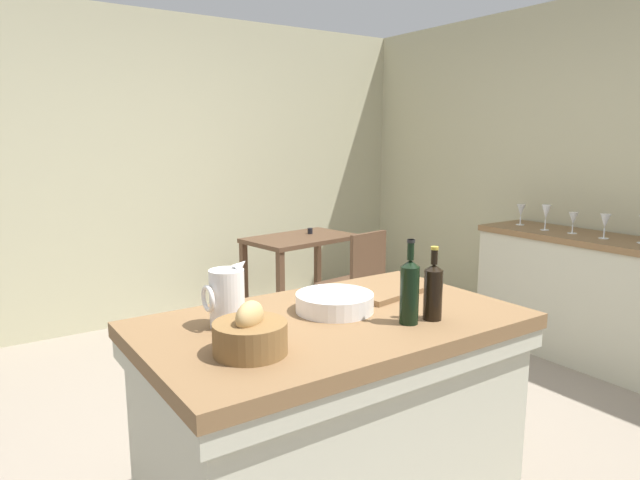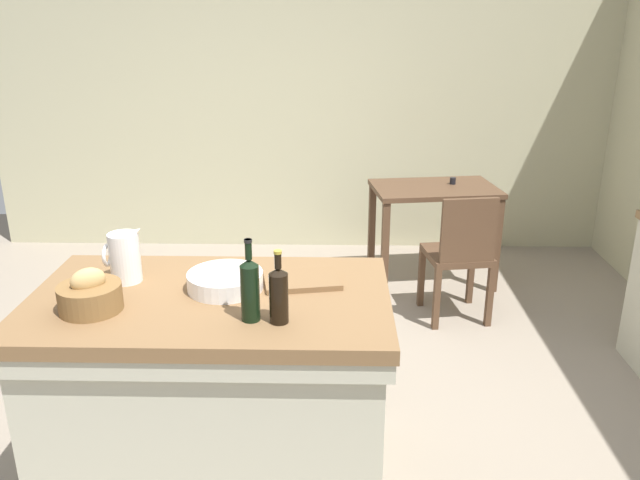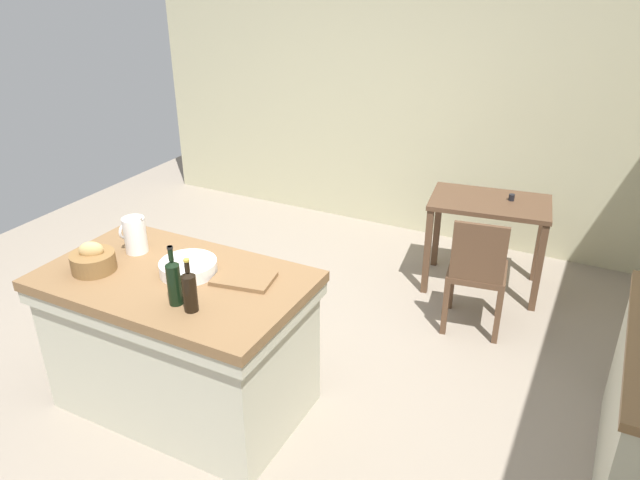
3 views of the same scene
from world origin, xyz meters
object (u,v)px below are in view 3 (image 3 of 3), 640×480
wash_bowl (188,267)px  cutting_board (244,279)px  bread_basket (93,260)px  wine_bottle_amber (174,281)px  wine_bottle_dark (190,290)px  writing_desk (489,215)px  island_table (181,337)px  pitcher (135,234)px  wooden_chair (477,271)px

wash_bowl → cutting_board: size_ratio=0.99×
bread_basket → wine_bottle_amber: (0.63, -0.07, 0.07)m
bread_basket → wine_bottle_dark: (0.74, -0.09, 0.05)m
writing_desk → wine_bottle_dark: wine_bottle_dark is taller
cutting_board → wine_bottle_amber: (-0.18, -0.35, 0.12)m
island_table → cutting_board: size_ratio=4.63×
pitcher → cutting_board: (0.76, -0.00, -0.10)m
wine_bottle_amber → writing_desk: bearing=66.6°
pitcher → wine_bottle_amber: wine_bottle_amber is taller
pitcher → wine_bottle_amber: size_ratio=0.80×
cutting_board → wine_bottle_dark: bearing=-100.4°
wooden_chair → wine_bottle_dark: size_ratio=3.09×
bread_basket → writing_desk: bearing=54.5°
bread_basket → wine_bottle_dark: bearing=-6.6°
bread_basket → wine_bottle_dark: wine_bottle_dark is taller
wine_bottle_dark → wine_bottle_amber: size_ratio=0.89×
bread_basket → island_table: bearing=18.5°
island_table → wash_bowl: wash_bowl is taller
wooden_chair → wine_bottle_amber: 2.18m
island_table → wash_bowl: 0.45m
wash_bowl → wine_bottle_dark: wine_bottle_dark is taller
wine_bottle_amber → wooden_chair: bearing=57.3°
cutting_board → wine_bottle_dark: (-0.07, -0.37, 0.10)m
cutting_board → wine_bottle_dark: wine_bottle_dark is taller
writing_desk → wine_bottle_amber: bearing=-113.4°
wine_bottle_amber → bread_basket: bearing=173.7°
island_table → wine_bottle_amber: size_ratio=4.59×
writing_desk → wash_bowl: bearing=-119.1°
wooden_chair → wine_bottle_amber: bearing=-122.7°
wash_bowl → bread_basket: (-0.49, -0.21, 0.03)m
wash_bowl → island_table: bearing=-130.0°
wooden_chair → wine_bottle_dark: (-1.03, -1.80, 0.52)m
wooden_chair → pitcher: (-1.72, -1.42, 0.51)m
pitcher → wine_bottle_amber: bearing=-31.4°
writing_desk → cutting_board: size_ratio=3.03×
cutting_board → wine_bottle_amber: size_ratio=0.99×
wash_bowl → pitcher: bearing=170.6°
wash_bowl → bread_basket: size_ratio=1.30×
island_table → writing_desk: 2.55m
island_table → pitcher: (-0.38, 0.14, 0.52)m
writing_desk → wash_bowl: wash_bowl is taller
island_table → bread_basket: bread_basket is taller
pitcher → wine_bottle_amber: (0.58, -0.35, 0.02)m
wine_bottle_amber → cutting_board: bearing=63.4°
writing_desk → wine_bottle_dark: size_ratio=3.38×
wooden_chair → wine_bottle_amber: wine_bottle_amber is taller
wash_bowl → wine_bottle_dark: 0.40m
cutting_board → wine_bottle_amber: bearing=-116.6°
island_table → wash_bowl: size_ratio=4.68×
island_table → bread_basket: size_ratio=6.08×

